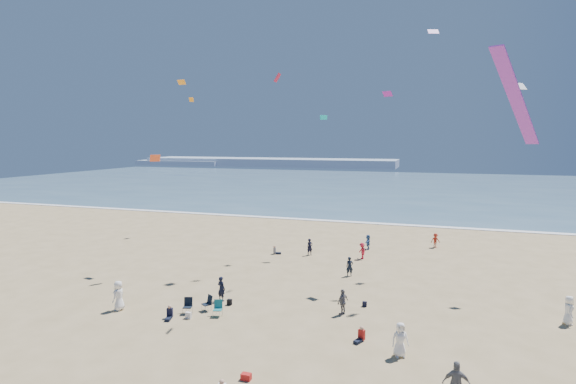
% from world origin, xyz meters
% --- Properties ---
extents(ocean, '(220.00, 100.00, 0.06)m').
position_xyz_m(ocean, '(0.00, 95.00, 0.03)').
color(ocean, '#476B84').
rests_on(ocean, ground).
extents(surf_line, '(220.00, 1.20, 0.08)m').
position_xyz_m(surf_line, '(0.00, 45.00, 0.04)').
color(surf_line, white).
rests_on(surf_line, ground).
extents(headland_far, '(110.00, 20.00, 3.20)m').
position_xyz_m(headland_far, '(-60.00, 170.00, 1.60)').
color(headland_far, '#7A8EA8').
rests_on(headland_far, ground).
extents(headland_near, '(40.00, 14.00, 2.00)m').
position_xyz_m(headland_near, '(-100.00, 165.00, 1.00)').
color(headland_near, '#7A8EA8').
rests_on(headland_near, ground).
extents(standing_flyers, '(27.44, 36.60, 1.92)m').
position_xyz_m(standing_flyers, '(5.18, 15.39, 0.85)').
color(standing_flyers, black).
rests_on(standing_flyers, ground).
extents(seated_group, '(12.51, 25.66, 0.84)m').
position_xyz_m(seated_group, '(-0.07, 9.68, 0.42)').
color(seated_group, white).
rests_on(seated_group, ground).
extents(chair_cluster, '(2.75, 1.59, 1.00)m').
position_xyz_m(chair_cluster, '(-4.38, 10.46, 0.50)').
color(chair_cluster, black).
rests_on(chair_cluster, ground).
extents(white_tote, '(0.35, 0.20, 0.40)m').
position_xyz_m(white_tote, '(-4.90, 9.48, 0.20)').
color(white_tote, silver).
rests_on(white_tote, ground).
extents(black_backpack, '(0.30, 0.22, 0.38)m').
position_xyz_m(black_backpack, '(-3.50, 12.34, 0.19)').
color(black_backpack, black).
rests_on(black_backpack, ground).
extents(cooler, '(0.45, 0.30, 0.30)m').
position_xyz_m(cooler, '(1.29, 4.03, 0.15)').
color(cooler, red).
rests_on(cooler, ground).
extents(navy_bag, '(0.28, 0.18, 0.34)m').
position_xyz_m(navy_bag, '(5.06, 14.83, 0.17)').
color(navy_bag, black).
rests_on(navy_bag, ground).
extents(kites_aloft, '(43.29, 39.50, 30.07)m').
position_xyz_m(kites_aloft, '(9.31, 13.95, 14.48)').
color(kites_aloft, '#782395').
rests_on(kites_aloft, ground).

